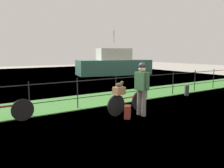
{
  "coord_description": "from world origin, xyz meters",
  "views": [
    {
      "loc": [
        -4.04,
        -4.83,
        1.98
      ],
      "look_at": [
        0.16,
        1.54,
        0.9
      ],
      "focal_mm": 35.62,
      "sensor_mm": 36.0,
      "label": 1
    }
  ],
  "objects": [
    {
      "name": "ground_plane",
      "position": [
        0.0,
        0.0,
        0.0
      ],
      "size": [
        60.0,
        60.0,
        0.0
      ],
      "primitive_type": "plane",
      "color": "gray"
    },
    {
      "name": "cyclist_person",
      "position": [
        0.53,
        0.39,
        1.0
      ],
      "size": [
        0.3,
        0.54,
        1.68
      ],
      "color": "slate",
      "rests_on": "ground"
    },
    {
      "name": "bicycle_main",
      "position": [
        0.31,
        0.82,
        0.36
      ],
      "size": [
        1.72,
        0.26,
        0.68
      ],
      "color": "black",
      "rests_on": "ground"
    },
    {
      "name": "harbor_water",
      "position": [
        0.0,
        10.48,
        0.0
      ],
      "size": [
        30.0,
        30.0,
        0.0
      ],
      "primitive_type": "plane",
      "color": "#60849E",
      "rests_on": "ground"
    },
    {
      "name": "wooden_crate",
      "position": [
        -0.07,
        0.78,
        0.8
      ],
      "size": [
        0.36,
        0.31,
        0.24
      ],
      "primitive_type": "cube",
      "rotation": [
        0.0,
        0.0,
        0.11
      ],
      "color": "olive",
      "rests_on": "bicycle_main"
    },
    {
      "name": "moored_boat_near",
      "position": [
        7.21,
        11.91,
        0.89
      ],
      "size": [
        6.96,
        3.71,
        3.95
      ],
      "color": "#336656",
      "rests_on": "ground"
    },
    {
      "name": "backpack_on_paving",
      "position": [
        -0.03,
        0.38,
        0.2
      ],
      "size": [
        0.32,
        0.33,
        0.4
      ],
      "primitive_type": "cube",
      "rotation": [
        0.0,
        0.0,
        3.94
      ],
      "color": "maroon",
      "rests_on": "ground"
    },
    {
      "name": "grass_strip",
      "position": [
        0.0,
        3.25,
        0.01
      ],
      "size": [
        27.0,
        2.4,
        0.03
      ],
      "primitive_type": "cube",
      "color": "#38702D",
      "rests_on": "ground"
    },
    {
      "name": "mooring_bollard",
      "position": [
        4.48,
        1.76,
        0.24
      ],
      "size": [
        0.2,
        0.2,
        0.48
      ],
      "primitive_type": "cylinder",
      "color": "#38383D",
      "rests_on": "ground"
    },
    {
      "name": "bicycle_parked",
      "position": [
        -3.29,
        1.85,
        0.34
      ],
      "size": [
        1.69,
        0.17,
        0.65
      ],
      "color": "black",
      "rests_on": "ground"
    },
    {
      "name": "terrier_dog",
      "position": [
        -0.05,
        0.78,
        0.99
      ],
      "size": [
        0.32,
        0.17,
        0.18
      ],
      "color": "#4C3D2D",
      "rests_on": "wooden_crate"
    },
    {
      "name": "iron_fence",
      "position": [
        0.0,
        2.26,
        0.64
      ],
      "size": [
        18.04,
        0.04,
        1.1
      ],
      "color": "black",
      "rests_on": "ground"
    }
  ]
}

